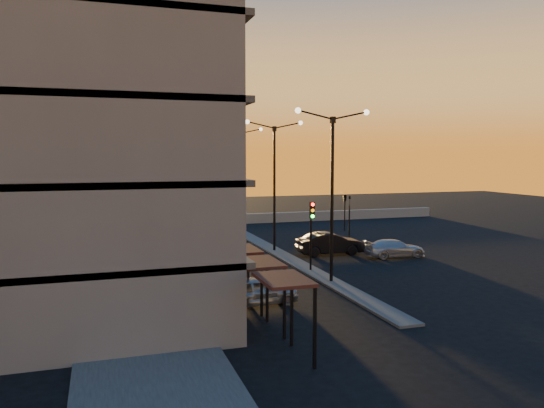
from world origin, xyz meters
The scene contains 14 objects.
ground centered at (0.00, 0.00, 0.00)m, with size 120.00×120.00×0.00m, color black.
sidewalk_west centered at (-10.50, 4.00, 0.06)m, with size 5.00×40.00×0.12m, color #464543.
median centered at (0.00, 10.00, 0.06)m, with size 1.20×36.00×0.12m, color #464543.
parapet centered at (2.00, 26.00, 0.50)m, with size 44.00×0.50×1.00m, color gray.
building centered at (-14.00, 0.03, 11.91)m, with size 14.35×17.08×25.00m.
streetlamp_near centered at (0.00, 0.00, 5.59)m, with size 4.32×0.32×9.51m.
streetlamp_mid centered at (0.00, 10.00, 5.59)m, with size 4.32×0.32×9.51m.
streetlamp_far centered at (0.00, 20.00, 5.59)m, with size 4.32×0.32×9.51m.
traffic_light_main centered at (0.00, 2.87, 2.89)m, with size 0.28×0.44×4.25m.
signal_east_a centered at (8.00, 14.00, 1.93)m, with size 0.13×0.16×3.60m.
signal_east_b centered at (9.50, 18.00, 3.10)m, with size 0.42×1.99×3.60m.
car_hatchback centered at (-5.14, -2.83, 0.68)m, with size 1.61×4.01×1.37m, color #9A9EA1.
car_sedan centered at (3.40, 7.71, 0.78)m, with size 1.66×4.76×1.57m, color black.
car_wagon centered at (7.26, 5.46, 0.61)m, with size 1.71×4.21×1.22m, color silver.
Camera 1 is at (-11.95, -26.24, 7.02)m, focal length 35.00 mm.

